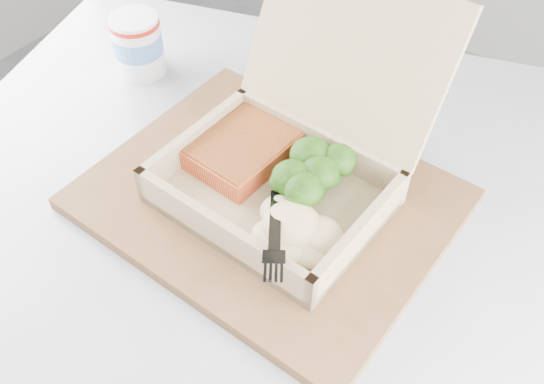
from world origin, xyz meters
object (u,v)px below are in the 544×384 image
Objects in this scene: takeout_container at (297,145)px; cafe_table at (253,330)px; paper_cup at (138,44)px; serving_tray at (268,199)px.

cafe_table is at bearing -86.46° from takeout_container.
takeout_container is 0.31m from paper_cup.
serving_tray reaches higher than cafe_table.
cafe_table is 0.41m from paper_cup.
cafe_table is 3.90× the size of takeout_container.
takeout_container reaches higher than serving_tray.
serving_tray is at bearing 103.49° from cafe_table.
cafe_table is 0.21m from serving_tray.
takeout_container is at bearing -11.12° from paper_cup.
paper_cup is at bearing 161.24° from serving_tray.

